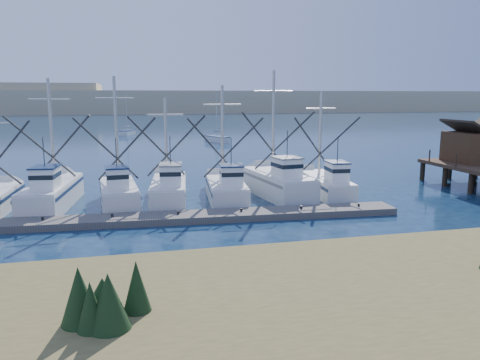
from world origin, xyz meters
The scene contains 7 objects.
ground centered at (0.00, 0.00, 0.00)m, with size 500.00×500.00×0.00m, color #0D1D3A.
shore_bank centered at (-8.00, -10.00, 0.80)m, with size 40.00×10.00×1.60m, color #4C422D.
floating_dock centered at (-7.03, 5.79, 0.22)m, with size 32.42×2.16×0.43m, color #58534F.
dune_ridge centered at (0.00, 210.00, 5.00)m, with size 360.00×60.00×10.00m, color tan.
trawler_fleet centered at (-6.32, 10.80, 0.98)m, with size 31.41×9.02×9.65m.
sailboat_near centered at (6.78, 55.42, 0.50)m, with size 3.59×5.70×8.10m.
sailboat_far centered at (-8.09, 73.75, 0.50)m, with size 3.28×5.50×8.10m.
Camera 1 is at (-7.86, -22.75, 7.71)m, focal length 35.00 mm.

